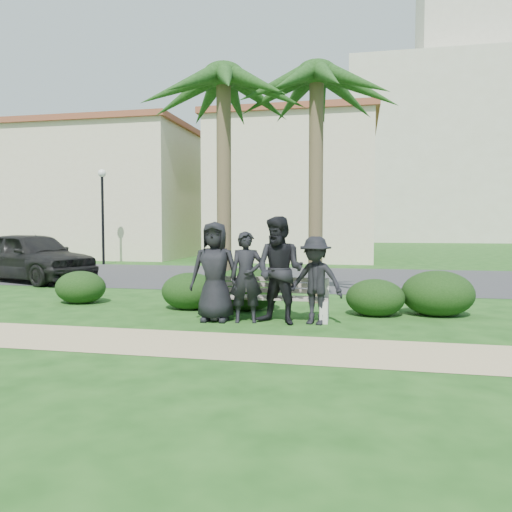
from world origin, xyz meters
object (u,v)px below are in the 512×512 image
(palm_left, at_px, (224,78))
(palm_right, at_px, (317,76))
(man_b, at_px, (246,277))
(man_c, at_px, (280,270))
(street_lamp, at_px, (102,199))
(man_d, at_px, (315,280))
(park_bench, at_px, (270,301))
(car_a, at_px, (32,257))
(man_a, at_px, (215,272))

(palm_left, distance_m, palm_right, 2.05)
(man_b, distance_m, man_c, 0.62)
(street_lamp, relative_size, man_c, 2.26)
(man_d, bearing_deg, palm_left, 152.52)
(park_bench, bearing_deg, car_a, 149.13)
(man_a, xyz_separation_m, man_b, (0.59, -0.00, -0.09))
(street_lamp, xyz_separation_m, man_c, (10.03, -12.04, -1.99))
(street_lamp, height_order, man_b, street_lamp)
(man_d, xyz_separation_m, palm_right, (-0.23, 2.52, 4.26))
(man_c, distance_m, palm_right, 4.86)
(man_a, bearing_deg, man_c, -4.03)
(palm_left, bearing_deg, street_lamp, 130.33)
(street_lamp, xyz_separation_m, man_a, (8.84, -12.03, -2.04))
(street_lamp, distance_m, man_c, 15.80)
(man_d, bearing_deg, man_b, -161.48)
(man_d, bearing_deg, palm_right, 109.87)
(man_b, bearing_deg, street_lamp, 114.33)
(park_bench, height_order, man_d, man_d)
(street_lamp, relative_size, car_a, 0.94)
(park_bench, distance_m, man_b, 0.69)
(palm_right, bearing_deg, man_a, -121.42)
(palm_right, distance_m, car_a, 10.31)
(palm_left, bearing_deg, car_a, 156.75)
(man_c, bearing_deg, car_a, 167.39)
(street_lamp, height_order, park_bench, street_lamp)
(street_lamp, height_order, man_d, street_lamp)
(man_b, xyz_separation_m, man_d, (1.22, 0.08, -0.04))
(man_b, xyz_separation_m, man_c, (0.61, -0.02, 0.13))
(street_lamp, distance_m, car_a, 7.37)
(park_bench, relative_size, man_b, 1.32)
(palm_left, xyz_separation_m, palm_right, (1.99, 0.51, 0.07))
(man_a, distance_m, man_d, 1.82)
(park_bench, height_order, man_c, man_c)
(man_b, distance_m, palm_right, 5.05)
(man_a, height_order, man_b, man_a)
(palm_right, xyz_separation_m, car_a, (-9.05, 2.53, -4.25))
(man_d, height_order, palm_left, palm_left)
(park_bench, height_order, car_a, car_a)
(palm_left, height_order, car_a, palm_left)
(palm_left, distance_m, car_a, 8.75)
(man_a, relative_size, man_d, 1.17)
(palm_left, bearing_deg, palm_right, 14.37)
(man_b, distance_m, palm_left, 4.75)
(man_d, relative_size, palm_right, 0.26)
(man_a, relative_size, palm_right, 0.30)
(street_lamp, relative_size, park_bench, 1.99)
(man_c, bearing_deg, palm_left, 145.26)
(man_b, relative_size, car_a, 0.36)
(palm_left, bearing_deg, man_b, -64.65)
(street_lamp, distance_m, man_b, 15.43)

